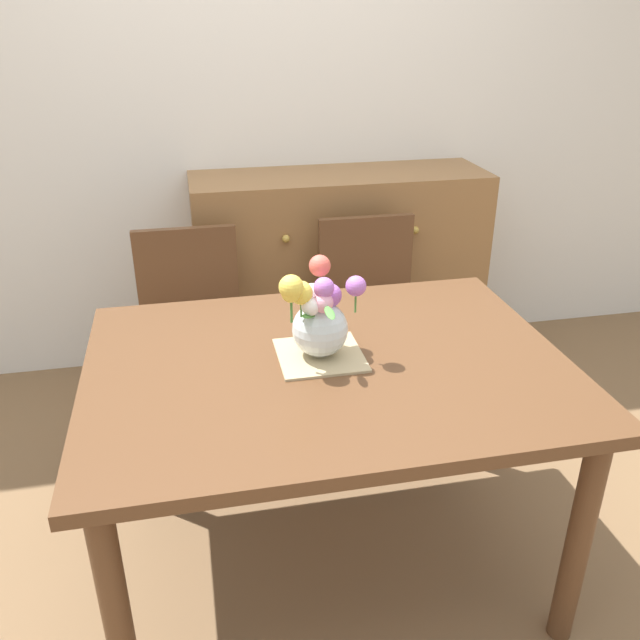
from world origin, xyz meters
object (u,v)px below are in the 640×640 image
(chair_left, at_px, (192,323))
(flower_vase, at_px, (319,316))
(chair_right, at_px, (371,307))
(dining_table, at_px, (327,388))
(dresser, at_px, (339,273))

(chair_left, height_order, flower_vase, flower_vase)
(chair_right, bearing_deg, flower_vase, 64.04)
(dining_table, height_order, dresser, dresser)
(dining_table, distance_m, chair_left, 0.96)
(chair_right, height_order, dresser, dresser)
(dining_table, relative_size, flower_vase, 4.99)
(dining_table, xyz_separation_m, chair_right, (0.39, 0.86, -0.16))
(chair_left, height_order, chair_right, same)
(chair_left, xyz_separation_m, dresser, (0.74, 0.47, -0.02))
(dining_table, bearing_deg, chair_right, 65.92)
(chair_left, bearing_deg, dining_table, 114.08)
(dining_table, bearing_deg, flower_vase, 129.50)
(dresser, bearing_deg, chair_left, -147.76)
(chair_right, distance_m, dresser, 0.47)
(dining_table, xyz_separation_m, flower_vase, (-0.02, 0.03, 0.23))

